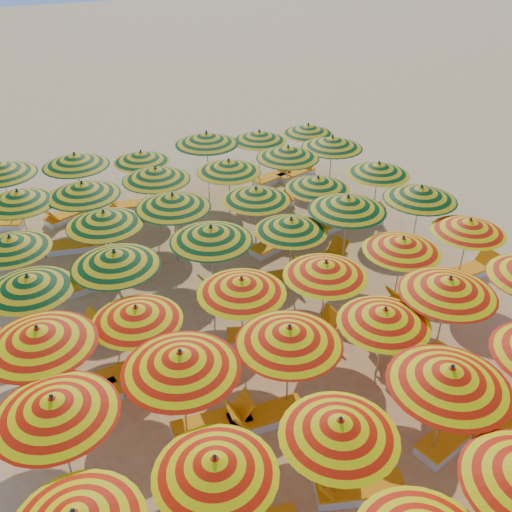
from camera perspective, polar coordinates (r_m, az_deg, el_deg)
name	(u,v)px	position (r m, az deg, el deg)	size (l,w,h in m)	color
ground	(263,314)	(15.72, 0.75, -5.84)	(120.00, 120.00, 0.00)	#E9B667
umbrella_7	(215,466)	(9.74, -4.11, -20.20)	(2.75, 2.75, 2.22)	silver
umbrella_8	(340,428)	(10.28, 8.38, -16.63)	(2.69, 2.69, 2.25)	silver
umbrella_9	(450,376)	(11.34, 18.87, -11.33)	(3.01, 3.01, 2.47)	silver
umbrella_12	(54,406)	(10.90, -19.57, -13.99)	(2.69, 2.69, 2.41)	silver
umbrella_13	(181,361)	(11.15, -7.55, -10.34)	(2.93, 2.93, 2.48)	silver
umbrella_14	(289,335)	(11.76, 3.35, -7.92)	(2.57, 2.57, 2.39)	silver
umbrella_15	(385,316)	(12.81, 12.74, -5.89)	(2.50, 2.50, 2.20)	silver
umbrella_16	(449,286)	(13.84, 18.75, -2.85)	(3.00, 3.00, 2.41)	silver
umbrella_18	(39,336)	(12.42, -20.91, -7.53)	(3.07, 3.07, 2.46)	silver
umbrella_19	(136,314)	(12.90, -11.87, -5.69)	(2.54, 2.54, 2.16)	silver
umbrella_20	(242,286)	(13.35, -1.45, -2.99)	(2.75, 2.75, 2.26)	silver
umbrella_21	(326,269)	(14.08, 6.99, -1.27)	(2.76, 2.76, 2.24)	silver
umbrella_22	(403,244)	(15.51, 14.46, 1.14)	(2.61, 2.61, 2.21)	silver
umbrella_23	(469,226)	(17.00, 20.57, 2.84)	(2.56, 2.56, 2.19)	silver
umbrella_24	(29,283)	(14.51, -21.79, -2.52)	(2.76, 2.76, 2.23)	silver
umbrella_25	(115,259)	(14.57, -13.93, -0.26)	(2.35, 2.35, 2.38)	silver
umbrella_26	(211,234)	(15.23, -4.52, 2.24)	(2.87, 2.87, 2.39)	silver
umbrella_27	(291,225)	(15.98, 3.53, 3.11)	(2.54, 2.54, 2.20)	silver
umbrella_28	(348,204)	(16.85, 9.16, 5.20)	(2.41, 2.41, 2.45)	silver
umbrella_29	(421,193)	(18.10, 16.15, 6.06)	(2.65, 2.65, 2.39)	silver
umbrella_30	(11,243)	(16.45, -23.32, 1.20)	(2.31, 2.31, 2.19)	silver
umbrella_31	(104,218)	(16.62, -14.94, 3.66)	(2.85, 2.85, 2.33)	silver
umbrella_32	(173,201)	(17.06, -8.31, 5.46)	(2.70, 2.70, 2.40)	silver
umbrella_33	(256,194)	(17.62, -0.01, 6.23)	(2.37, 2.37, 2.25)	silver
umbrella_34	(318,183)	(18.54, 6.21, 7.29)	(2.73, 2.73, 2.22)	silver
umbrella_35	(378,168)	(19.80, 12.15, 8.56)	(2.52, 2.52, 2.27)	silver
umbrella_36	(18,197)	(18.65, -22.67, 5.46)	(2.58, 2.58, 2.35)	silver
umbrella_37	(83,189)	(18.41, -16.95, 6.42)	(2.29, 2.29, 2.41)	silver
umbrella_38	(156,174)	(19.02, -9.99, 8.11)	(2.86, 2.86, 2.38)	silver
umbrella_39	(229,166)	(19.44, -2.74, 8.98)	(2.65, 2.65, 2.33)	silver
umbrella_40	(288,152)	(20.46, 3.21, 10.32)	(2.53, 2.53, 2.39)	silver
umbrella_41	(332,142)	(21.49, 7.63, 11.22)	(2.51, 2.51, 2.41)	silver
umbrella_42	(1,168)	(20.79, -24.17, 7.99)	(2.91, 2.91, 2.43)	silver
umbrella_43	(75,160)	(20.66, -17.63, 9.16)	(2.89, 2.89, 2.42)	silver
umbrella_44	(141,157)	(21.02, -11.41, 9.72)	(2.38, 2.38, 2.15)	silver
umbrella_45	(207,138)	(21.52, -4.96, 11.63)	(2.47, 2.47, 2.50)	silver
umbrella_46	(259,136)	(22.28, 0.33, 11.92)	(2.64, 2.64, 2.27)	silver
umbrella_47	(308,129)	(23.35, 5.22, 12.53)	(2.06, 2.06, 2.18)	silver
lounger_7	(357,489)	(11.85, 10.11, -21.92)	(1.83, 1.08, 0.69)	white
lounger_8	(452,436)	(13.12, 18.97, -16.62)	(1.82, 1.00, 0.69)	white
lounger_10	(214,424)	(12.71, -4.22, -16.41)	(1.77, 0.71, 0.69)	white
lounger_11	(265,416)	(12.82, 0.90, -15.72)	(1.76, 0.66, 0.69)	white
lounger_12	(421,363)	(14.56, 16.13, -10.23)	(1.81, 0.86, 0.69)	white
lounger_13	(81,403)	(13.64, -17.09, -13.91)	(1.81, 0.89, 0.69)	white
lounger_14	(122,374)	(14.09, -13.26, -11.42)	(1.79, 0.79, 0.69)	white
lounger_15	(262,336)	(14.76, 0.58, -8.01)	(1.83, 1.14, 0.69)	white
lounger_16	(306,334)	(14.87, 5.06, -7.80)	(1.76, 0.67, 0.69)	white
lounger_17	(413,298)	(16.64, 15.38, -4.10)	(1.78, 0.76, 0.69)	white
lounger_18	(469,271)	(18.35, 20.56, -1.43)	(1.77, 0.71, 0.69)	white
lounger_19	(69,339)	(15.42, -18.21, -7.92)	(1.82, 1.02, 0.69)	white
lounger_20	(227,285)	(16.60, -2.88, -2.92)	(1.81, 0.92, 0.69)	white
lounger_21	(272,279)	(16.82, 1.61, -2.36)	(1.79, 0.80, 0.69)	white
lounger_22	(324,261)	(17.78, 6.81, -0.51)	(1.83, 1.07, 0.69)	white
lounger_23	(97,280)	(17.42, -15.61, -2.36)	(1.81, 0.89, 0.69)	white
lounger_24	(275,244)	(18.56, 1.91, 1.23)	(1.83, 1.11, 0.69)	white
lounger_25	(326,227)	(19.68, 6.99, 2.91)	(1.82, 0.99, 0.69)	white
lounger_26	(359,219)	(20.37, 10.30, 3.67)	(1.83, 1.05, 0.69)	white
lounger_27	(12,259)	(19.32, -23.18, -0.27)	(1.81, 0.92, 0.69)	white
lounger_28	(76,245)	(19.37, -17.56, 1.02)	(1.81, 0.92, 0.69)	white
lounger_29	(271,202)	(21.25, 1.54, 5.45)	(1.79, 0.79, 0.69)	white
lounger_31	(68,215)	(21.34, -18.30, 3.87)	(1.82, 1.23, 0.69)	white
lounger_32	(132,206)	(21.43, -12.33, 4.92)	(1.81, 0.87, 0.69)	white
lounger_33	(273,178)	(23.19, 1.69, 7.82)	(1.83, 1.08, 0.69)	white
lounger_34	(297,173)	(23.65, 4.10, 8.25)	(1.82, 1.03, 0.69)	white
beachgoer_a	(374,320)	(14.71, 11.76, -6.31)	(0.50, 0.33, 1.37)	tan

